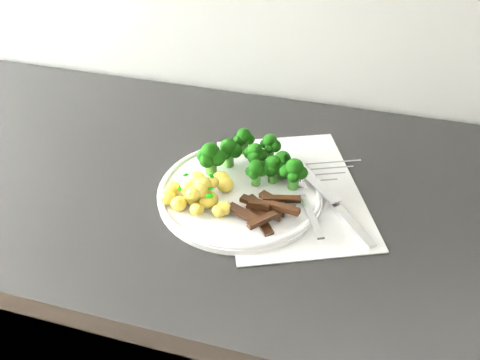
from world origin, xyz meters
name	(u,v)px	position (x,y,z in m)	size (l,w,h in m)	color
counter	(274,352)	(-0.13, 1.68, 0.44)	(2.35, 0.59, 0.88)	black
recipe_paper	(291,190)	(-0.12, 1.69, 0.88)	(0.31, 0.36, 0.00)	silver
plate	(240,191)	(-0.20, 1.66, 0.89)	(0.26, 0.26, 0.01)	white
broccoli	(254,158)	(-0.19, 1.70, 0.92)	(0.18, 0.10, 0.06)	#326E1F
potatoes	(202,192)	(-0.25, 1.62, 0.91)	(0.11, 0.10, 0.04)	yellow
beef_strips	(266,209)	(-0.15, 1.62, 0.90)	(0.11, 0.09, 0.03)	black
fork	(307,205)	(-0.09, 1.64, 0.90)	(0.07, 0.15, 0.01)	silver
knife	(341,212)	(-0.04, 1.65, 0.89)	(0.15, 0.16, 0.02)	silver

